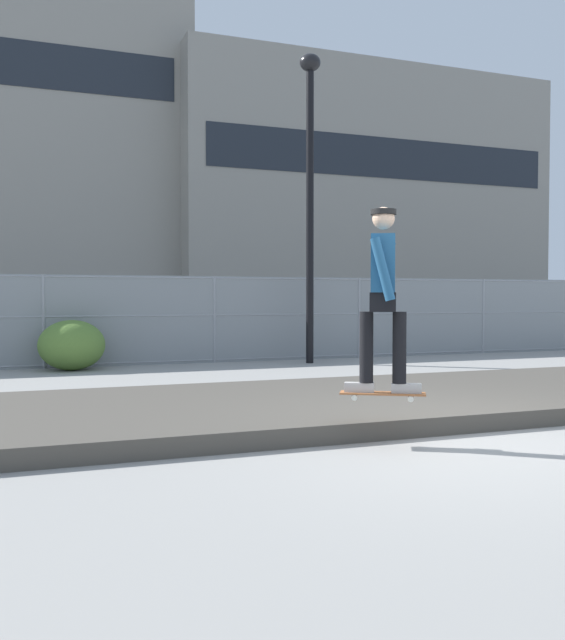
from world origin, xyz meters
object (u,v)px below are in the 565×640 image
object	(u,v)px
street_lamp	(310,171)
skateboard	(383,394)
parked_car_near	(31,321)
skater	(383,288)
shrub_left	(72,345)
parked_car_mid	(251,318)

from	to	relation	value
street_lamp	skateboard	bearing A→B (deg)	-108.18
skateboard	parked_car_near	distance (m)	12.14
skater	shrub_left	world-z (taller)	skater
parked_car_near	parked_car_mid	size ratio (longest dim) A/B	1.01
street_lamp	shrub_left	bearing A→B (deg)	176.92
shrub_left	skateboard	bearing A→B (deg)	-74.03
skateboard	shrub_left	world-z (taller)	shrub_left
parked_car_near	parked_car_mid	bearing A→B (deg)	2.57
skater	street_lamp	distance (m)	8.55
skater	shrub_left	size ratio (longest dim) A/B	1.39
shrub_left	parked_car_mid	bearing A→B (deg)	39.16
skateboard	skater	world-z (taller)	skater
parked_car_mid	shrub_left	bearing A→B (deg)	-140.84
skateboard	parked_car_mid	xyz separation A→B (m)	(2.64, 12.02, 0.34)
skater	parked_car_near	xyz separation A→B (m)	(-2.98, 11.77, -0.66)
street_lamp	parked_car_mid	distance (m)	5.36
skateboard	parked_car_near	xyz separation A→B (m)	(-2.98, 11.77, 0.34)
skater	street_lamp	xyz separation A→B (m)	(2.54, 7.75, 2.57)
parked_car_near	parked_car_mid	distance (m)	5.62
parked_car_near	parked_car_mid	world-z (taller)	same
street_lamp	parked_car_mid	size ratio (longest dim) A/B	1.45
parked_car_near	parked_car_mid	xyz separation A→B (m)	(5.62, 0.25, 0.00)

